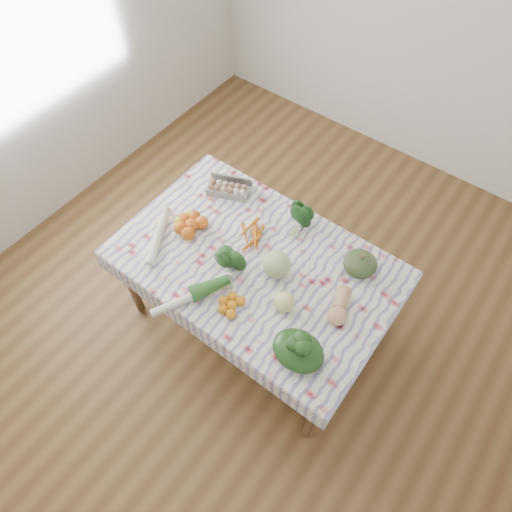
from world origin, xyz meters
TOP-DOWN VIEW (x-y plane):
  - ground at (0.00, 0.00)m, footprint 4.50×4.50m
  - dining_table at (0.00, 0.00)m, footprint 1.60×1.00m
  - tablecloth at (0.00, 0.00)m, footprint 1.66×1.06m
  - egg_carton at (-0.47, 0.32)m, footprint 0.30×0.21m
  - carrot_bunch at (-0.13, 0.11)m, footprint 0.26×0.25m
  - kale_bunch at (0.05, 0.38)m, footprint 0.18×0.17m
  - kabocha_squash at (0.52, 0.32)m, footprint 0.23×0.23m
  - cabbage at (0.14, 0.01)m, footprint 0.22×0.22m
  - butternut_squash at (0.56, 0.02)m, footprint 0.17×0.25m
  - orange_cluster at (-0.47, -0.05)m, footprint 0.29×0.29m
  - broccoli at (-0.09, -0.16)m, footprint 0.23×0.23m
  - mandarin_cluster at (0.08, -0.33)m, footprint 0.20×0.20m
  - grapefruit at (0.31, -0.15)m, footprint 0.13×0.13m
  - spinach_bag at (0.53, -0.34)m, footprint 0.29×0.24m
  - daikon at (-0.57, -0.24)m, footprint 0.24×0.36m
  - leek at (-0.14, -0.43)m, footprint 0.25×0.43m

SIDE VIEW (x-z plane):
  - ground at x=0.00m, z-range 0.00..0.00m
  - dining_table at x=0.00m, z-range 0.30..1.05m
  - tablecloth at x=0.00m, z-range 0.75..0.76m
  - carrot_bunch at x=-0.13m, z-range 0.76..0.80m
  - leek at x=-0.14m, z-range 0.76..0.81m
  - daikon at x=-0.57m, z-range 0.76..0.82m
  - mandarin_cluster at x=0.08m, z-range 0.76..0.82m
  - egg_carton at x=-0.47m, z-range 0.76..0.84m
  - orange_cluster at x=-0.47m, z-range 0.76..0.85m
  - butternut_squash at x=0.56m, z-range 0.76..0.87m
  - grapefruit at x=0.31m, z-range 0.76..0.88m
  - broccoli at x=-0.09m, z-range 0.76..0.88m
  - spinach_bag at x=0.53m, z-range 0.76..0.89m
  - kabocha_squash at x=0.52m, z-range 0.76..0.89m
  - kale_bunch at x=0.05m, z-range 0.76..0.89m
  - cabbage at x=0.14m, z-range 0.76..0.93m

